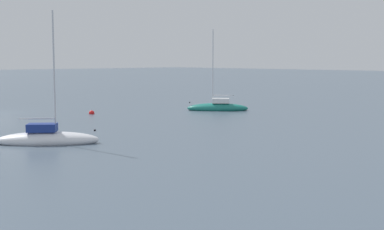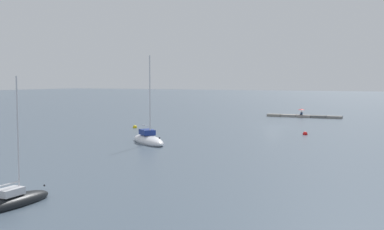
{
  "view_description": "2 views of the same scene",
  "coord_description": "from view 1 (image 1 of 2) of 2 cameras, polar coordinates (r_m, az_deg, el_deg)",
  "views": [
    {
      "loc": [
        27.61,
        63.51,
        6.68
      ],
      "look_at": [
        1.44,
        35.66,
        2.61
      ],
      "focal_mm": 49.45,
      "sensor_mm": 36.0,
      "label": 1
    },
    {
      "loc": [
        -22.05,
        74.16,
        7.6
      ],
      "look_at": [
        3.73,
        21.85,
        3.26
      ],
      "focal_mm": 44.7,
      "sensor_mm": 36.0,
      "label": 2
    }
  ],
  "objects": [
    {
      "name": "ground_plane",
      "position": [
        69.57,
        -19.63,
        0.22
      ],
      "size": [
        500.0,
        500.0,
        0.0
      ],
      "primitive_type": "plane",
      "color": "#475666"
    },
    {
      "name": "mooring_buoy_mid",
      "position": [
        65.23,
        -10.77,
        0.2
      ],
      "size": [
        0.67,
        0.67,
        0.67
      ],
      "color": "red",
      "rests_on": "ground_plane"
    },
    {
      "name": "sailboat_teal_near",
      "position": [
        68.63,
        2.79,
        0.82
      ],
      "size": [
        7.1,
        7.24,
        10.83
      ],
      "rotation": [
        0.0,
        0.0,
        3.91
      ],
      "color": "#197266",
      "rests_on": "ground_plane"
    },
    {
      "name": "sailboat_white_mid",
      "position": [
        43.24,
        -15.33,
        -2.49
      ],
      "size": [
        7.7,
        6.81,
        10.82
      ],
      "rotation": [
        0.0,
        0.0,
        0.9
      ],
      "color": "silver",
      "rests_on": "ground_plane"
    }
  ]
}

